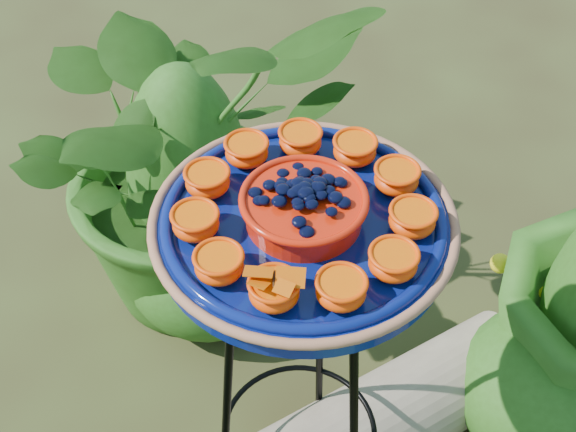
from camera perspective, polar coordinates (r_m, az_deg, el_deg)
The scene contains 4 objects.
tripod_stand at distance 1.35m, azimuth 0.90°, elevation -10.70°, with size 0.31×0.32×0.79m.
feeder_dish at distance 1.08m, azimuth 1.11°, elevation -0.32°, with size 0.43×0.43×0.09m.
driftwood_log at distance 1.77m, azimuth 7.69°, elevation -13.72°, with size 0.20×0.20×0.61m, color gray.
shrub_back_left at distance 1.82m, azimuth -7.26°, elevation 4.64°, with size 0.77×0.67×0.85m, color #285216.
Camera 1 is at (0.11, -0.71, 1.61)m, focal length 50.00 mm.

